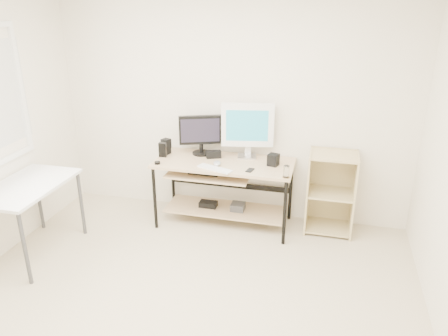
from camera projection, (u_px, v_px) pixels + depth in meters
name	position (u px, v px, depth m)	size (l,w,h in m)	color
room	(150.00, 164.00, 3.09)	(4.01, 4.01, 2.62)	beige
desk	(222.00, 179.00, 4.81)	(1.50, 0.65, 0.75)	tan
side_table	(27.00, 192.00, 4.18)	(0.60, 1.00, 0.75)	white
shelf_unit	(331.00, 191.00, 4.72)	(0.50, 0.40, 0.90)	#CDBA80
black_monitor	(201.00, 132.00, 4.86)	(0.47, 0.22, 0.45)	black
white_imac	(248.00, 127.00, 4.72)	(0.57, 0.18, 0.61)	silver
keyboard	(215.00, 169.00, 4.51)	(0.39, 0.11, 0.01)	white
mouse	(217.00, 163.00, 4.62)	(0.08, 0.13, 0.04)	#BABABF
center_speaker	(214.00, 154.00, 4.82)	(0.16, 0.07, 0.08)	black
speaker_left	(166.00, 146.00, 4.93)	(0.11, 0.11, 0.17)	black
speaker_right	(273.00, 160.00, 4.60)	(0.10, 0.10, 0.13)	black
audio_controller	(163.00, 150.00, 4.84)	(0.08, 0.05, 0.16)	black
volume_puck	(157.00, 163.00, 4.65)	(0.06, 0.06, 0.03)	black
smartphone	(250.00, 170.00, 4.48)	(0.06, 0.11, 0.01)	black
coaster	(286.00, 177.00, 4.31)	(0.08, 0.08, 0.01)	#A17B48
drinking_glass	(286.00, 171.00, 4.29)	(0.06, 0.06, 0.12)	white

